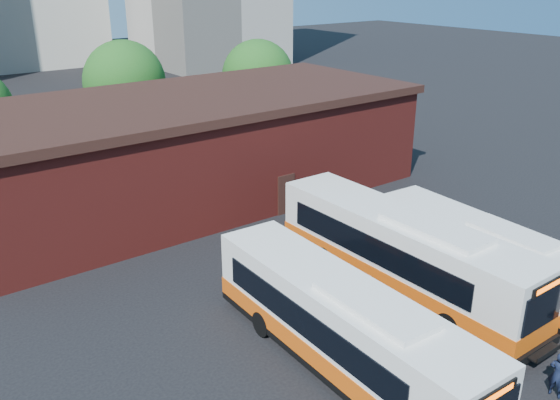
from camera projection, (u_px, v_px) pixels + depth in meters
ground at (444, 341)px, 23.10m from camera, size 220.00×220.00×0.00m
bus_midwest at (342, 330)px, 21.00m from camera, size 3.15×13.02×3.52m
bus_mideast at (402, 256)px, 26.18m from camera, size 2.97×13.86×3.76m
bus_east at (483, 255)px, 26.86m from camera, size 3.00×11.50×3.10m
transit_worker at (558, 375)px, 19.86m from camera, size 0.49×0.67×1.69m
depot_building at (189, 146)px, 36.76m from camera, size 28.60×12.60×6.40m
tree_mid at (125, 81)px, 47.62m from camera, size 6.56×6.56×8.36m
tree_east at (258, 76)px, 51.66m from camera, size 6.24×6.24×7.96m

